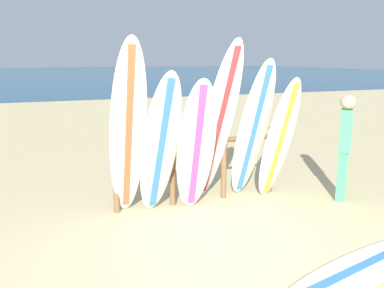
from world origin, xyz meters
The scene contains 11 objects.
ground_plane centered at (0.00, 0.00, 0.00)m, with size 120.00×120.00×0.00m, color #CCB784.
ocean_water centered at (0.00, 58.00, 0.00)m, with size 120.00×80.00×0.01m, color navy.
surfboard_rack centered at (0.37, 1.92, 0.68)m, with size 2.67×0.09×1.10m.
surfboard_leaning_far_left centered at (-0.78, 1.57, 1.24)m, with size 0.50×0.91×2.48m.
surfboard_leaning_left centered at (-0.37, 1.49, 1.03)m, with size 0.65×0.89×2.07m.
surfboard_leaning_center_left centered at (0.16, 1.48, 0.98)m, with size 0.58×0.63×1.96m.
surfboard_leaning_center centered at (0.57, 1.67, 1.24)m, with size 0.67×1.07×2.48m.
surfboard_leaning_center_right centered at (1.13, 1.64, 1.11)m, with size 0.55×0.89×2.22m.
surfboard_leaning_right centered at (1.53, 1.51, 0.97)m, with size 0.67×0.74×1.95m.
surfboard_lying_on_sand centered at (1.35, -0.59, 0.04)m, with size 2.85×1.15×0.08m.
beachgoer_standing centered at (2.49, 1.18, 0.92)m, with size 0.30×0.31×1.67m.
Camera 1 is at (-1.78, -3.45, 2.20)m, focal length 36.35 mm.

